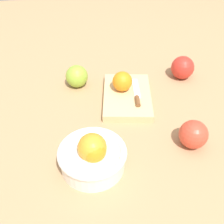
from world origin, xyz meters
TOP-DOWN VIEW (x-y plane):
  - ground_plane at (0.00, 0.00)m, footprint 2.40×2.40m
  - bowl at (-0.13, 0.16)m, footprint 0.17×0.17m
  - cutting_board at (0.14, 0.02)m, footprint 0.25×0.18m
  - orange_on_board at (0.17, 0.04)m, footprint 0.07×0.07m
  - knife at (0.12, -0.01)m, footprint 0.16×0.03m
  - apple_back_right at (0.24, 0.19)m, footprint 0.08×0.08m
  - apple_front_left at (-0.08, -0.12)m, footprint 0.08×0.08m
  - apple_front_right at (0.25, -0.20)m, footprint 0.08×0.08m

SIDE VIEW (x-z plane):
  - ground_plane at x=0.00m, z-range 0.00..0.00m
  - cutting_board at x=0.14m, z-range 0.00..0.02m
  - knife at x=0.12m, z-range 0.02..0.04m
  - apple_back_right at x=0.24m, z-range 0.00..0.08m
  - apple_front_left at x=-0.08m, z-range 0.00..0.08m
  - apple_front_right at x=0.25m, z-range 0.00..0.08m
  - bowl at x=-0.13m, z-range -0.01..0.10m
  - orange_on_board at x=0.17m, z-range 0.02..0.09m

